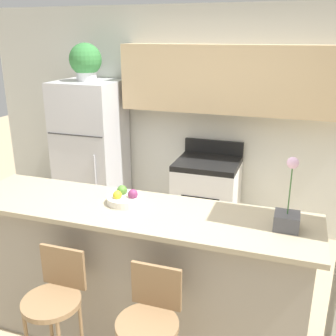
{
  "coord_description": "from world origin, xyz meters",
  "views": [
    {
      "loc": [
        1.01,
        -2.27,
        2.24
      ],
      "look_at": [
        0.0,
        0.74,
        1.15
      ],
      "focal_mm": 42.0,
      "sensor_mm": 36.0,
      "label": 1
    }
  ],
  "objects": [
    {
      "name": "fruit_bowl",
      "position": [
        -0.1,
        0.07,
        1.13
      ],
      "size": [
        0.26,
        0.26,
        0.11
      ],
      "color": "silver",
      "rests_on": "counter_bar"
    },
    {
      "name": "counter_bar",
      "position": [
        0.0,
        0.0,
        0.55
      ],
      "size": [
        2.5,
        0.64,
        1.1
      ],
      "color": "gray",
      "rests_on": "ground_plane"
    },
    {
      "name": "bar_stool_left",
      "position": [
        -0.32,
        -0.54,
        0.64
      ],
      "size": [
        0.37,
        0.37,
        0.96
      ],
      "color": "olive",
      "rests_on": "ground_plane"
    },
    {
      "name": "refrigerator",
      "position": [
        -1.32,
        1.75,
        0.87
      ],
      "size": [
        0.72,
        0.7,
        1.73
      ],
      "color": "silver",
      "rests_on": "ground_plane"
    },
    {
      "name": "bar_stool_right",
      "position": [
        0.32,
        -0.54,
        0.64
      ],
      "size": [
        0.37,
        0.37,
        0.96
      ],
      "color": "olive",
      "rests_on": "ground_plane"
    },
    {
      "name": "orchid_vase",
      "position": [
        1.01,
        0.03,
        1.2
      ],
      "size": [
        0.15,
        0.15,
        0.46
      ],
      "color": "#4C4C51",
      "rests_on": "counter_bar"
    },
    {
      "name": "wall_back",
      "position": [
        0.15,
        2.07,
        1.48
      ],
      "size": [
        5.6,
        0.38,
        2.55
      ],
      "color": "silver",
      "rests_on": "ground_plane"
    },
    {
      "name": "stove_range",
      "position": [
        0.11,
        1.79,
        0.46
      ],
      "size": [
        0.69,
        0.64,
        1.07
      ],
      "color": "white",
      "rests_on": "ground_plane"
    },
    {
      "name": "potted_plant_on_fridge",
      "position": [
        -1.32,
        1.75,
        1.95
      ],
      "size": [
        0.36,
        0.36,
        0.42
      ],
      "color": "silver",
      "rests_on": "refrigerator"
    }
  ]
}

